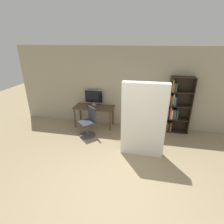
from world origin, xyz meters
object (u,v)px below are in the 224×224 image
at_px(office_chair, 88,124).
at_px(monitor, 94,97).
at_px(mattress_near, 144,121).
at_px(bookshelf, 176,107).

bearing_deg(office_chair, monitor, 93.46).
bearing_deg(office_chair, mattress_near, -21.64).
height_order(monitor, office_chair, monitor).
bearing_deg(bookshelf, mattress_near, -123.01).
distance_m(bookshelf, mattress_near, 1.81).
height_order(monitor, bookshelf, bookshelf).
bearing_deg(mattress_near, office_chair, 158.36).
bearing_deg(monitor, office_chair, -86.54).
distance_m(monitor, office_chair, 1.08).
distance_m(monitor, mattress_near, 2.34).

